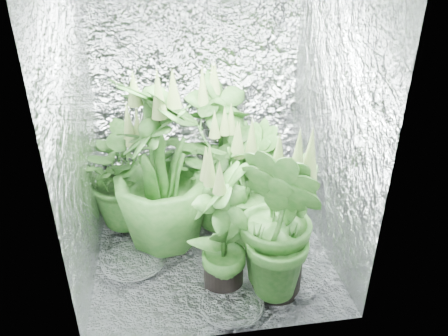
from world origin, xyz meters
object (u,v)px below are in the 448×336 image
Objects in this scene: plant_d at (160,167)px; circulation_fan at (274,182)px; plant_b at (220,143)px; plant_f at (223,229)px; plant_c at (250,187)px; plant_g at (281,222)px; plant_e at (224,173)px; plant_a at (128,172)px.

plant_d is 4.16× the size of circulation_fan.
plant_f is (-0.13, -1.05, -0.08)m from plant_b.
circulation_fan is (0.33, 0.54, -0.30)m from plant_c.
plant_e is at bearing 106.47° from plant_g.
plant_b is at bearing 83.13° from plant_f.
plant_a is 0.72m from plant_e.
plant_e is 0.69m from circulation_fan.
plant_d is 0.51m from plant_e.
plant_a is 1.29m from plant_g.
plant_d is 1.18m from circulation_fan.
plant_f reaches higher than plant_c.
plant_b is 0.88× the size of plant_d.
plant_d is at bearing -50.12° from plant_a.
plant_c is at bearing -118.45° from circulation_fan.
plant_g is (0.33, -0.08, 0.07)m from plant_f.
plant_f is at bearing -53.79° from plant_a.
plant_d is 0.91m from plant_g.
plant_a is at bearing 136.00° from plant_g.
plant_f is at bearing -116.92° from circulation_fan.
plant_c is (0.14, -0.56, -0.10)m from plant_b.
plant_f is at bearing -56.06° from plant_d.
plant_d reaches higher than plant_b.
plant_g is at bearing -100.54° from circulation_fan.
plant_a is at bearing 129.88° from plant_d.
plant_f is (0.60, -0.82, 0.00)m from plant_a.
plant_c is 0.72× the size of plant_d.
plant_c is 0.56m from plant_f.
plant_a reaches higher than circulation_fan.
plant_b reaches higher than circulation_fan.
plant_g is 1.20m from circulation_fan.
plant_a is 1.25m from circulation_fan.
plant_e reaches higher than plant_c.
plant_d is (-0.48, -0.53, 0.09)m from plant_b.
plant_b is 1.18× the size of plant_e.
plant_a is 0.77m from plant_b.
plant_a is 0.99× the size of plant_c.
plant_a is 0.97× the size of plant_f.
plant_f is at bearing -96.87° from plant_b.
plant_b is 1.15m from plant_g.
circulation_fan is (0.94, 0.51, -0.48)m from plant_d.
plant_c is 2.99× the size of circulation_fan.
plant_e is at bearing 17.66° from plant_d.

